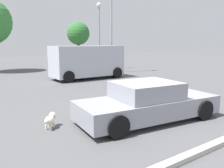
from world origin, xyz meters
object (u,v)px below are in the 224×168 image
object	(u,v)px
dog	(50,119)
light_post_near	(111,9)
sedan_foreground	(148,103)
light_post_mid	(99,24)
van_white	(87,61)

from	to	relation	value
dog	light_post_near	bearing A→B (deg)	-0.75
sedan_foreground	light_post_near	world-z (taller)	light_post_near
sedan_foreground	light_post_near	size ratio (longest dim) A/B	0.62
dog	light_post_mid	bearing A→B (deg)	4.56
dog	van_white	xyz separation A→B (m)	(5.76, 7.94, 0.96)
dog	light_post_mid	distance (m)	16.23
light_post_mid	van_white	bearing A→B (deg)	-130.69
light_post_near	light_post_mid	size ratio (longest dim) A/B	1.28
dog	van_white	size ratio (longest dim) A/B	0.10
sedan_foreground	van_white	bearing A→B (deg)	78.76
sedan_foreground	light_post_mid	distance (m)	15.63
van_white	sedan_foreground	bearing A→B (deg)	72.58
light_post_mid	sedan_foreground	bearing A→B (deg)	-116.73
dog	van_white	world-z (taller)	van_white
van_white	light_post_mid	bearing A→B (deg)	-130.03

